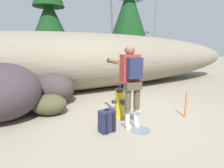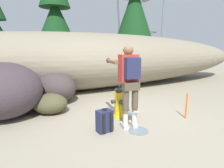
# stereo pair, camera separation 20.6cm
# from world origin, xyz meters

# --- Properties ---
(ground_plane) EXTENTS (56.00, 56.00, 0.04)m
(ground_plane) POSITION_xyz_m (0.00, 0.00, -0.02)
(ground_plane) COLOR gray
(dirt_embankment) EXTENTS (16.87, 3.20, 2.18)m
(dirt_embankment) POSITION_xyz_m (0.00, 3.70, 1.09)
(dirt_embankment) COLOR gray
(dirt_embankment) RESTS_ON ground_plane
(fire_hydrant) EXTENTS (0.39, 0.33, 0.76)m
(fire_hydrant) POSITION_xyz_m (-0.09, 0.34, 0.35)
(fire_hydrant) COLOR gold
(fire_hydrant) RESTS_ON ground_plane
(hydrant_water_jet) EXTENTS (0.39, 0.91, 0.44)m
(hydrant_water_jet) POSITION_xyz_m (-0.09, -0.22, 0.21)
(hydrant_water_jet) COLOR silver
(hydrant_water_jet) RESTS_ON ground_plane
(utility_worker) EXTENTS (0.61, 1.01, 1.68)m
(utility_worker) POSITION_xyz_m (-0.17, -0.20, 1.07)
(utility_worker) COLOR beige
(utility_worker) RESTS_ON ground_plane
(spare_backpack) EXTENTS (0.33, 0.32, 0.47)m
(spare_backpack) POSITION_xyz_m (-0.71, -0.22, 0.22)
(spare_backpack) COLOR #23284C
(spare_backpack) RESTS_ON ground_plane
(boulder_large) EXTENTS (2.25, 2.27, 1.31)m
(boulder_large) POSITION_xyz_m (-2.52, 1.47, 0.65)
(boulder_large) COLOR #3E333A
(boulder_large) RESTS_ON ground_plane
(boulder_mid) EXTENTS (1.10, 1.03, 0.50)m
(boulder_mid) POSITION_xyz_m (-1.55, 1.30, 0.25)
(boulder_mid) COLOR #49462D
(boulder_mid) RESTS_ON ground_plane
(boulder_small) EXTENTS (1.69, 1.70, 0.91)m
(boulder_small) POSITION_xyz_m (-1.28, 2.16, 0.45)
(boulder_small) COLOR #3D3535
(boulder_small) RESTS_ON ground_plane
(pine_tree_left) EXTENTS (2.62, 2.62, 6.20)m
(pine_tree_left) POSITION_xyz_m (-0.29, 7.79, 3.36)
(pine_tree_left) COLOR #47331E
(pine_tree_left) RESTS_ON ground_plane
(pine_tree_center) EXTENTS (2.33, 2.33, 7.17)m
(pine_tree_center) POSITION_xyz_m (3.62, 5.79, 3.94)
(pine_tree_center) COLOR #47331E
(pine_tree_center) RESTS_ON ground_plane
(survey_stake) EXTENTS (0.04, 0.04, 0.60)m
(survey_stake) POSITION_xyz_m (1.28, -0.40, 0.30)
(survey_stake) COLOR #E55914
(survey_stake) RESTS_ON ground_plane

